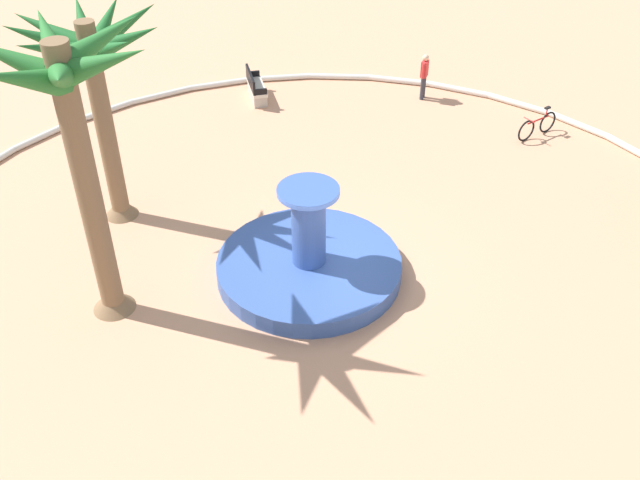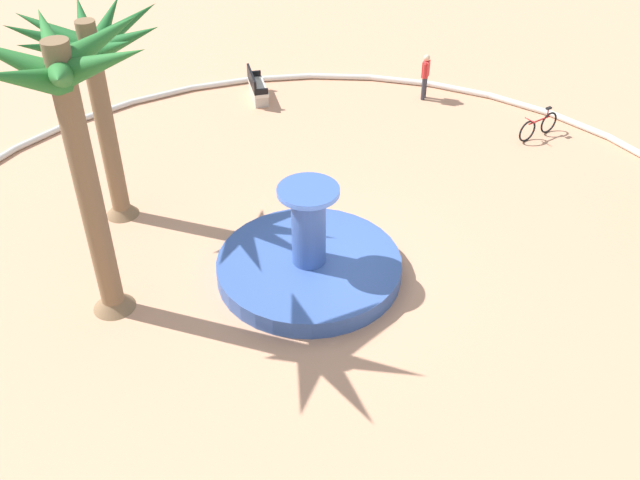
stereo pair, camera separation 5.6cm
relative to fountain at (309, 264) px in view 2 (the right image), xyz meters
The scene contains 8 objects.
ground_plane 0.52m from the fountain, 97.64° to the right, with size 80.00×80.00×0.00m, color tan.
plaza_curb 0.47m from the fountain, 97.64° to the right, with size 22.73×22.73×0.20m, color silver.
fountain is the anchor object (origin of this frame).
palm_tree_near_fountain 6.43m from the fountain, 80.14° to the left, with size 3.78×3.62×6.71m.
palm_tree_mid_plaza 7.04m from the fountain, 38.51° to the left, with size 3.82×3.88×5.68m.
bench_north 9.88m from the fountain, 13.55° to the right, with size 1.67×0.81×1.00m.
bicycle_red_frame 10.03m from the fountain, 70.98° to the right, with size 0.48×1.70×0.94m.
person_cyclist_helmet 10.48m from the fountain, 46.68° to the right, with size 0.39×0.41×1.62m.
Camera 2 is at (-12.55, 5.92, 11.43)m, focal length 40.83 mm.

